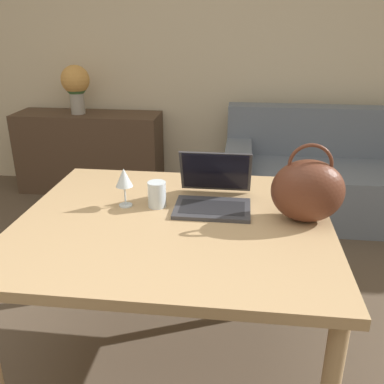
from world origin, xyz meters
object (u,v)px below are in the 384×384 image
at_px(couch, 335,180).
at_px(wine_glass, 124,179).
at_px(laptop, 214,191).
at_px(handbag, 308,190).
at_px(drinking_glass, 157,194).
at_px(flower_vase, 76,84).

bearing_deg(couch, wine_glass, -126.18).
bearing_deg(laptop, handbag, -18.41).
xyz_separation_m(wine_glass, handbag, (0.74, -0.05, 0.00)).
xyz_separation_m(couch, drinking_glass, (-1.09, -1.67, 0.51)).
distance_m(wine_glass, flower_vase, 2.15).
relative_size(couch, handbag, 5.52).
distance_m(couch, drinking_glass, 2.06).
relative_size(laptop, drinking_glass, 2.95).
distance_m(laptop, flower_vase, 2.29).
bearing_deg(couch, flower_vase, 173.38).
relative_size(drinking_glass, handbag, 0.35).
distance_m(laptop, drinking_glass, 0.24).
bearing_deg(wine_glass, couch, 53.82).
relative_size(laptop, wine_glass, 1.92).
xyz_separation_m(laptop, drinking_glass, (-0.24, -0.06, -0.00)).
bearing_deg(laptop, couch, 61.91).
height_order(couch, wine_glass, wine_glass).
xyz_separation_m(laptop, flower_vase, (-1.32, 1.86, 0.16)).
bearing_deg(laptop, drinking_glass, -165.37).
bearing_deg(wine_glass, handbag, -3.89).
height_order(wine_glass, flower_vase, flower_vase).
bearing_deg(wine_glass, flower_vase, 116.02).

